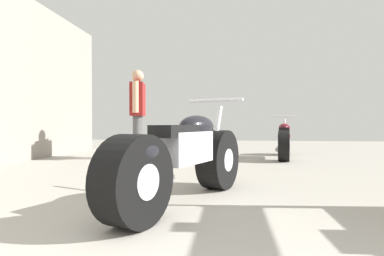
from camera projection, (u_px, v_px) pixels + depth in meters
The scene contains 4 objects.
ground_plane at pixel (193, 176), 4.18m from camera, with size 17.68×17.68×0.00m, color #9E998E.
motorcycle_maroon_cruiser at pixel (183, 159), 2.69m from camera, with size 0.99×1.98×0.95m.
motorcycle_black_naked at pixel (284, 140), 6.35m from camera, with size 0.63×1.86×0.87m.
mechanic_in_blue at pixel (138, 109), 6.23m from camera, with size 0.32×0.71×1.75m.
Camera 1 is at (0.49, -0.46, 0.69)m, focal length 29.46 mm.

